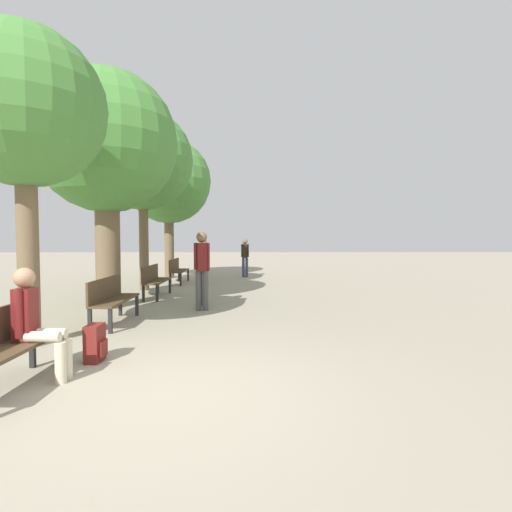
# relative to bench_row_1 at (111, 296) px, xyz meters

# --- Properties ---
(ground_plane) EXTENTS (80.00, 80.00, 0.00)m
(ground_plane) POSITION_rel_bench_row_1_xyz_m (1.60, -3.40, -0.52)
(ground_plane) COLOR gray
(bench_row_1) EXTENTS (0.44, 1.66, 0.87)m
(bench_row_1) POSITION_rel_bench_row_1_xyz_m (0.00, 0.00, 0.00)
(bench_row_1) COLOR #4C3823
(bench_row_1) RESTS_ON ground_plane
(bench_row_2) EXTENTS (0.44, 1.66, 0.87)m
(bench_row_2) POSITION_rel_bench_row_1_xyz_m (0.00, 3.34, 0.00)
(bench_row_2) COLOR #4C3823
(bench_row_2) RESTS_ON ground_plane
(bench_row_3) EXTENTS (0.44, 1.66, 0.87)m
(bench_row_3) POSITION_rel_bench_row_1_xyz_m (0.00, 6.69, 0.00)
(bench_row_3) COLOR #4C3823
(bench_row_3) RESTS_ON ground_plane
(tree_row_0) EXTENTS (2.35, 2.35, 4.74)m
(tree_row_0) POSITION_rel_bench_row_1_xyz_m (-0.68, -1.54, 3.00)
(tree_row_0) COLOR brown
(tree_row_0) RESTS_ON ground_plane
(tree_row_1) EXTENTS (3.26, 3.26, 5.47)m
(tree_row_1) POSITION_rel_bench_row_1_xyz_m (-0.68, 1.77, 3.26)
(tree_row_1) COLOR brown
(tree_row_1) RESTS_ON ground_plane
(tree_row_2) EXTENTS (3.07, 3.07, 5.55)m
(tree_row_2) POSITION_rel_bench_row_1_xyz_m (-0.68, 4.85, 3.47)
(tree_row_2) COLOR brown
(tree_row_2) RESTS_ON ground_plane
(tree_row_3) EXTENTS (3.39, 3.39, 5.59)m
(tree_row_3) POSITION_rel_bench_row_1_xyz_m (-0.68, 8.62, 3.35)
(tree_row_3) COLOR brown
(tree_row_3) RESTS_ON ground_plane
(person_seated) EXTENTS (0.60, 0.34, 1.30)m
(person_seated) POSITION_rel_bench_row_1_xyz_m (0.23, -3.04, 0.17)
(person_seated) COLOR beige
(person_seated) RESTS_ON ground_plane
(backpack) EXTENTS (0.22, 0.33, 0.49)m
(backpack) POSITION_rel_bench_row_1_xyz_m (0.61, -2.32, -0.28)
(backpack) COLOR maroon
(backpack) RESTS_ON ground_plane
(pedestrian_near) EXTENTS (0.36, 0.28, 1.77)m
(pedestrian_near) POSITION_rel_bench_row_1_xyz_m (1.55, 1.36, 0.49)
(pedestrian_near) COLOR #4C4C4C
(pedestrian_near) RESTS_ON ground_plane
(pedestrian_mid) EXTENTS (0.32, 0.25, 1.58)m
(pedestrian_mid) POSITION_rel_bench_row_1_xyz_m (2.38, 8.91, 0.39)
(pedestrian_mid) COLOR #384260
(pedestrian_mid) RESTS_ON ground_plane
(pedestrian_far) EXTENTS (0.33, 0.25, 1.63)m
(pedestrian_far) POSITION_rel_bench_row_1_xyz_m (1.49, 2.00, 0.41)
(pedestrian_far) COLOR #4C4C4C
(pedestrian_far) RESTS_ON ground_plane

